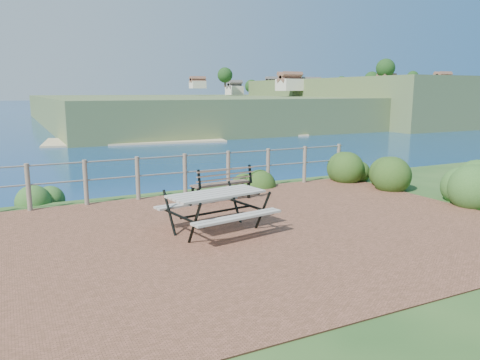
{
  "coord_description": "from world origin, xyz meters",
  "views": [
    {
      "loc": [
        -3.76,
        -7.14,
        2.49
      ],
      "look_at": [
        0.32,
        1.02,
        0.75
      ],
      "focal_mm": 35.0,
      "sensor_mm": 36.0,
      "label": 1
    }
  ],
  "objects": [
    {
      "name": "ocean",
      "position": [
        0.0,
        200.0,
        0.0
      ],
      "size": [
        1200.0,
        1200.0,
        0.0
      ],
      "primitive_type": "plane",
      "color": "navy",
      "rests_on": "ground"
    },
    {
      "name": "shrub_right_edge",
      "position": [
        4.85,
        3.15,
        0.0
      ],
      "size": [
        0.98,
        0.98,
        1.4
      ],
      "primitive_type": "ellipsoid",
      "color": "#1D3F13",
      "rests_on": "ground"
    },
    {
      "name": "shrub_lip_east",
      "position": [
        1.9,
        3.72,
        0.0
      ],
      "size": [
        0.88,
        0.88,
        0.66
      ],
      "primitive_type": "ellipsoid",
      "color": "#1D3F13",
      "rests_on": "ground"
    },
    {
      "name": "shrub_right_front",
      "position": [
        4.91,
        1.87,
        0.0
      ],
      "size": [
        1.29,
        1.29,
        1.83
      ],
      "primitive_type": "ellipsoid",
      "color": "#1D3F13",
      "rests_on": "ground"
    },
    {
      "name": "picnic_table",
      "position": [
        -0.55,
        0.23,
        0.46
      ],
      "size": [
        1.78,
        1.45,
        0.71
      ],
      "rotation": [
        0.0,
        0.0,
        0.16
      ],
      "color": "gray",
      "rests_on": "ground"
    },
    {
      "name": "distant_bay",
      "position": [
        173.07,
        202.61,
        -1.52
      ],
      "size": [
        290.0,
        232.36,
        24.0
      ],
      "color": "#475D2E",
      "rests_on": "ground"
    },
    {
      "name": "shrub_right_back",
      "position": [
        5.62,
        -0.15,
        0.0
      ],
      "size": [
        1.24,
        1.24,
        1.77
      ],
      "primitive_type": "ellipsoid",
      "color": "#2A551F",
      "rests_on": "ground"
    },
    {
      "name": "safety_railing",
      "position": [
        0.0,
        3.35,
        0.57
      ],
      "size": [
        9.4,
        0.1,
        1.0
      ],
      "color": "#6B5B4C",
      "rests_on": "ground"
    },
    {
      "name": "ground",
      "position": [
        0.0,
        0.0,
        0.0
      ],
      "size": [
        10.0,
        7.0,
        0.12
      ],
      "primitive_type": "cube",
      "color": "brown",
      "rests_on": "ground"
    },
    {
      "name": "park_bench",
      "position": [
        0.52,
        2.4,
        0.53
      ],
      "size": [
        1.45,
        0.48,
        0.8
      ],
      "rotation": [
        0.0,
        0.0,
        0.09
      ],
      "color": "brown",
      "rests_on": "ground"
    },
    {
      "name": "shrub_lip_west",
      "position": [
        -3.23,
        4.19,
        0.0
      ],
      "size": [
        0.83,
        0.83,
        0.59
      ],
      "primitive_type": "ellipsoid",
      "color": "#2A551F",
      "rests_on": "ground"
    }
  ]
}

